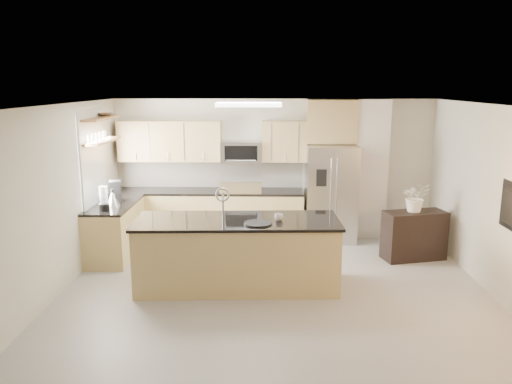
{
  "coord_description": "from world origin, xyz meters",
  "views": [
    {
      "loc": [
        -0.09,
        -6.17,
        2.87
      ],
      "look_at": [
        -0.28,
        1.3,
        1.25
      ],
      "focal_mm": 35.0,
      "sensor_mm": 36.0,
      "label": 1
    }
  ],
  "objects_px": {
    "island": "(237,253)",
    "credenza": "(414,235)",
    "platter": "(258,223)",
    "refrigerator": "(331,193)",
    "range": "(242,214)",
    "blender": "(104,200)",
    "kettle": "(113,199)",
    "coffee_maker": "(115,191)",
    "bowl": "(106,114)",
    "microwave": "(241,152)",
    "cup": "(279,217)",
    "flower_vase": "(416,190)"
  },
  "relations": [
    {
      "from": "flower_vase",
      "to": "kettle",
      "type": "bearing_deg",
      "value": -177.79
    },
    {
      "from": "island",
      "to": "kettle",
      "type": "relative_size",
      "value": 10.29
    },
    {
      "from": "island",
      "to": "credenza",
      "type": "xyz_separation_m",
      "value": [
        2.87,
        1.23,
        -0.09
      ]
    },
    {
      "from": "cup",
      "to": "bowl",
      "type": "height_order",
      "value": "bowl"
    },
    {
      "from": "microwave",
      "to": "island",
      "type": "distance_m",
      "value": 2.69
    },
    {
      "from": "range",
      "to": "blender",
      "type": "relative_size",
      "value": 2.95
    },
    {
      "from": "credenza",
      "to": "kettle",
      "type": "distance_m",
      "value": 5.0
    },
    {
      "from": "refrigerator",
      "to": "kettle",
      "type": "xyz_separation_m",
      "value": [
        -3.68,
        -1.23,
        0.16
      ]
    },
    {
      "from": "refrigerator",
      "to": "blender",
      "type": "height_order",
      "value": "refrigerator"
    },
    {
      "from": "island",
      "to": "kettle",
      "type": "bearing_deg",
      "value": 151.09
    },
    {
      "from": "platter",
      "to": "refrigerator",
      "type": "bearing_deg",
      "value": 62.46
    },
    {
      "from": "range",
      "to": "refrigerator",
      "type": "height_order",
      "value": "refrigerator"
    },
    {
      "from": "coffee_maker",
      "to": "bowl",
      "type": "height_order",
      "value": "bowl"
    },
    {
      "from": "island",
      "to": "microwave",
      "type": "bearing_deg",
      "value": 89.05
    },
    {
      "from": "blender",
      "to": "flower_vase",
      "type": "distance_m",
      "value": 5.02
    },
    {
      "from": "microwave",
      "to": "platter",
      "type": "relative_size",
      "value": 2.0
    },
    {
      "from": "microwave",
      "to": "flower_vase",
      "type": "relative_size",
      "value": 1.02
    },
    {
      "from": "blender",
      "to": "platter",
      "type": "bearing_deg",
      "value": -21.91
    },
    {
      "from": "microwave",
      "to": "bowl",
      "type": "distance_m",
      "value": 2.49
    },
    {
      "from": "range",
      "to": "platter",
      "type": "xyz_separation_m",
      "value": [
        0.36,
        -2.53,
        0.53
      ]
    },
    {
      "from": "microwave",
      "to": "range",
      "type": "bearing_deg",
      "value": -90.0
    },
    {
      "from": "credenza",
      "to": "kettle",
      "type": "relative_size",
      "value": 3.57
    },
    {
      "from": "island",
      "to": "coffee_maker",
      "type": "distance_m",
      "value": 2.65
    },
    {
      "from": "blender",
      "to": "bowl",
      "type": "distance_m",
      "value": 1.58
    },
    {
      "from": "island",
      "to": "blender",
      "type": "xyz_separation_m",
      "value": [
        -2.14,
        0.76,
        0.59
      ]
    },
    {
      "from": "coffee_maker",
      "to": "cup",
      "type": "bearing_deg",
      "value": -27.53
    },
    {
      "from": "microwave",
      "to": "island",
      "type": "height_order",
      "value": "microwave"
    },
    {
      "from": "range",
      "to": "platter",
      "type": "distance_m",
      "value": 2.61
    },
    {
      "from": "blender",
      "to": "flower_vase",
      "type": "height_order",
      "value": "flower_vase"
    },
    {
      "from": "microwave",
      "to": "credenza",
      "type": "xyz_separation_m",
      "value": [
        2.93,
        -1.2,
        -1.22
      ]
    },
    {
      "from": "platter",
      "to": "blender",
      "type": "xyz_separation_m",
      "value": [
        -2.44,
        0.98,
        0.08
      ]
    },
    {
      "from": "range",
      "to": "credenza",
      "type": "bearing_deg",
      "value": -20.21
    },
    {
      "from": "microwave",
      "to": "credenza",
      "type": "bearing_deg",
      "value": -22.32
    },
    {
      "from": "cup",
      "to": "microwave",
      "type": "bearing_deg",
      "value": 104.88
    },
    {
      "from": "refrigerator",
      "to": "blender",
      "type": "bearing_deg",
      "value": -158.03
    },
    {
      "from": "island",
      "to": "bowl",
      "type": "distance_m",
      "value": 3.41
    },
    {
      "from": "credenza",
      "to": "coffee_maker",
      "type": "bearing_deg",
      "value": 164.01
    },
    {
      "from": "credenza",
      "to": "kettle",
      "type": "xyz_separation_m",
      "value": [
        -4.96,
        -0.19,
        0.64
      ]
    },
    {
      "from": "island",
      "to": "cup",
      "type": "bearing_deg",
      "value": -4.33
    },
    {
      "from": "island",
      "to": "credenza",
      "type": "bearing_deg",
      "value": 20.81
    },
    {
      "from": "refrigerator",
      "to": "bowl",
      "type": "bearing_deg",
      "value": -171.2
    },
    {
      "from": "credenza",
      "to": "platter",
      "type": "height_order",
      "value": "platter"
    },
    {
      "from": "platter",
      "to": "kettle",
      "type": "bearing_deg",
      "value": 152.18
    },
    {
      "from": "cup",
      "to": "flower_vase",
      "type": "xyz_separation_m",
      "value": [
        2.27,
        1.25,
        0.14
      ]
    },
    {
      "from": "island",
      "to": "platter",
      "type": "relative_size",
      "value": 7.71
    },
    {
      "from": "coffee_maker",
      "to": "bowl",
      "type": "relative_size",
      "value": 1.06
    },
    {
      "from": "credenza",
      "to": "bowl",
      "type": "bearing_deg",
      "value": 161.32
    },
    {
      "from": "platter",
      "to": "cup",
      "type": "bearing_deg",
      "value": 34.57
    },
    {
      "from": "cup",
      "to": "blender",
      "type": "xyz_separation_m",
      "value": [
        -2.73,
        0.78,
        0.04
      ]
    },
    {
      "from": "range",
      "to": "blender",
      "type": "distance_m",
      "value": 2.66
    }
  ]
}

